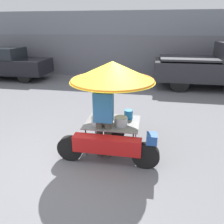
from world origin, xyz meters
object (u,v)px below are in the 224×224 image
vendor_motorcycle_cart (112,84)px  pickup_truck (221,67)px  vendor_person (104,116)px  parked_car (5,63)px

vendor_motorcycle_cart → pickup_truck: (3.65, 5.83, -0.55)m
vendor_motorcycle_cart → vendor_person: size_ratio=1.27×
parked_car → pickup_truck: (10.35, -0.16, 0.15)m
vendor_motorcycle_cart → parked_car: (-6.70, 5.99, -0.70)m
vendor_motorcycle_cart → pickup_truck: size_ratio=0.39×
vendor_motorcycle_cart → parked_car: bearing=138.2°
parked_car → vendor_person: bearing=-43.6°
vendor_motorcycle_cart → pickup_truck: 6.90m
vendor_person → parked_car: 9.08m
vendor_person → pickup_truck: (3.78, 6.11, 0.04)m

